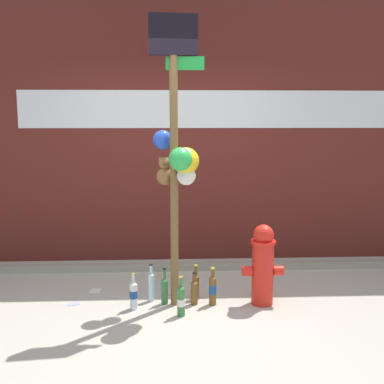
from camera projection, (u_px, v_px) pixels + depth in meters
The scene contains 16 objects.
ground_plane at pixel (174, 314), 4.40m from camera, with size 14.00×14.00×0.00m, color #ADA899.
building_wall at pixel (172, 112), 5.93m from camera, with size 10.00×0.21×3.74m.
curb_strip at pixel (173, 267), 5.68m from camera, with size 8.00×0.12×0.08m, color gray.
memorial_post at pixel (177, 141), 4.37m from camera, with size 0.50×0.52×2.72m.
fire_hydrant at pixel (263, 264), 4.59m from camera, with size 0.40×0.24×0.79m.
bottle_0 at pixel (194, 291), 4.62m from camera, with size 0.07×0.07×0.32m.
bottle_1 at pixel (164, 290), 4.63m from camera, with size 0.07×0.07×0.36m.
bottle_2 at pixel (151, 285), 4.70m from camera, with size 0.06×0.06×0.38m.
bottle_3 at pixel (213, 289), 4.60m from camera, with size 0.07×0.07×0.37m.
bottle_4 at pixel (181, 300), 4.34m from camera, with size 0.08×0.08×0.38m.
bottle_5 at pixel (134, 295), 4.50m from camera, with size 0.08×0.08×0.35m.
bottle_6 at pixel (196, 285), 4.75m from camera, with size 0.07×0.07×0.35m.
litter_0 at pixel (160, 278), 5.39m from camera, with size 0.08×0.07×0.01m, color tan.
litter_1 at pixel (250, 267), 5.78m from camera, with size 0.08×0.09×0.01m, color silver.
litter_2 at pixel (73, 304), 4.63m from camera, with size 0.11×0.06×0.01m, color #8C99B2.
litter_3 at pixel (95, 291), 4.99m from camera, with size 0.14×0.11×0.01m, color silver.
Camera 1 is at (-0.03, -4.17, 1.79)m, focal length 44.44 mm.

